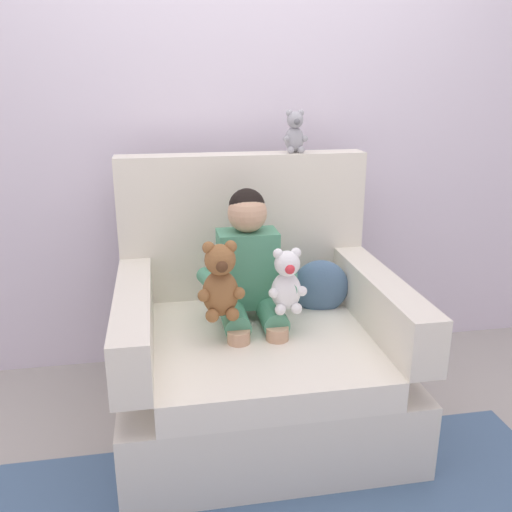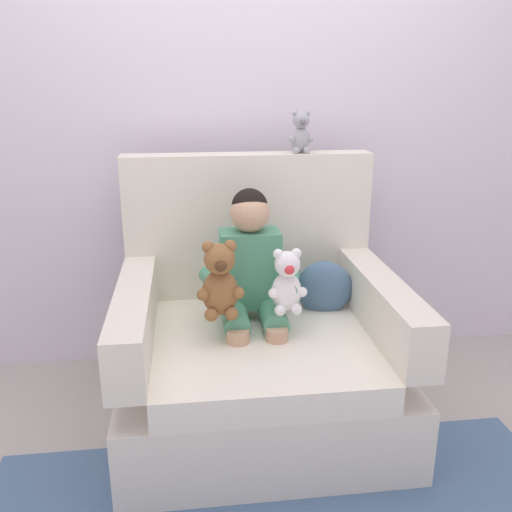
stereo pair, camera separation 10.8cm
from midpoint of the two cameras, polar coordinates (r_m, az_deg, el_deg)
ground_plane at (r=2.60m, az=1.62°, el=-16.59°), size 8.00×8.00×0.00m
back_wall at (r=2.87m, az=-0.42°, el=14.47°), size 6.00×0.10×2.60m
armchair at (r=2.48m, az=1.47°, el=-9.36°), size 1.17×1.03×1.14m
seated_child at (r=2.38m, az=0.86°, el=-2.12°), size 0.45×0.39×0.82m
plush_brown at (r=2.19m, az=-2.33°, el=-2.66°), size 0.19×0.15×0.32m
plush_white at (r=2.25m, az=4.58°, el=-2.76°), size 0.16×0.13×0.27m
plush_grey_on_backrest at (r=2.63m, az=5.84°, el=12.50°), size 0.12×0.10×0.20m
throw_pillow at (r=2.58m, az=8.21°, el=-3.31°), size 0.28×0.17×0.26m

